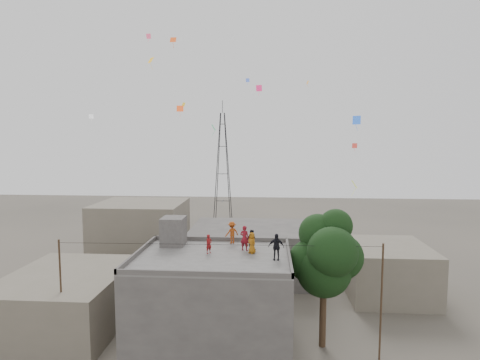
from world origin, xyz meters
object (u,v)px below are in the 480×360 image
Objects in this scene: tree at (326,256)px; person_dark_adult at (276,247)px; stair_head_box at (173,231)px; transmission_tower at (223,168)px; person_red_adult at (245,238)px.

tree reaches higher than person_dark_adult.
tree is 5.43× the size of person_dark_adult.
person_dark_adult is (7.28, -3.13, -0.16)m from stair_head_box.
transmission_tower is (-0.80, 37.40, 1.97)m from stair_head_box.
transmission_tower reaches higher than person_dark_adult.
person_red_adult is at bearing -12.18° from stair_head_box.
person_dark_adult is at bearing -23.25° from stair_head_box.
person_red_adult is (5.97, -38.52, -2.11)m from transmission_tower.
tree is at bearing -10.74° from stair_head_box.
person_red_adult is (-5.39, 0.89, 0.85)m from tree.
transmission_tower reaches higher than person_red_adult.
person_red_adult is at bearing 170.66° from tree.
person_dark_adult is at bearing -161.09° from tree.
tree is 0.45× the size of transmission_tower.
stair_head_box is 0.22× the size of tree.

